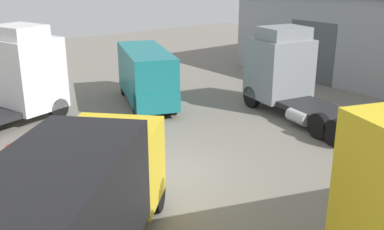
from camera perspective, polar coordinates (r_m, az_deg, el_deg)
The scene contains 7 objects.
ground_plane at distance 15.28m, azimuth -3.35°, elevation -7.45°, with size 60.00×60.00×0.00m, color slate.
tractor_unit_grey at distance 21.68m, azimuth 11.91°, elevation 5.24°, with size 7.16×3.78×3.97m.
tractor_unit_white at distance 21.25m, azimuth -21.12°, elevation 4.50°, with size 4.28×6.90×4.24m.
delivery_van_teal at distance 22.38m, azimuth -5.79°, elevation 5.01°, with size 6.09×4.01×2.77m.
box_truck_yellow at distance 10.01m, azimuth -14.68°, elevation -11.10°, with size 6.61×6.81×3.23m.
gravel_pile at distance 28.19m, azimuth -5.05°, elevation 5.84°, with size 3.31×3.31×1.09m.
oil_drum at distance 16.53m, azimuth -21.53°, elevation -5.06°, with size 0.58×0.58×0.88m.
Camera 1 is at (11.31, -7.82, 6.67)m, focal length 42.00 mm.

